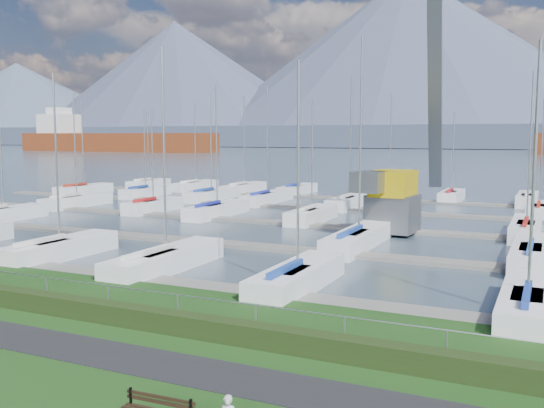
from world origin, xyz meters
The scene contains 9 objects.
path centered at (0.00, -3.00, 0.01)m, with size 160.00×2.00×0.04m, color black.
water centered at (0.00, 260.00, -0.40)m, with size 800.00×540.00×0.20m, color #3D4C59.
hedge centered at (0.00, -0.40, 0.35)m, with size 80.00×0.70×0.70m, color black.
fence centered at (0.00, 0.00, 1.20)m, with size 0.04×0.04×80.00m, color gray.
foothill centered at (0.00, 330.00, 6.00)m, with size 900.00×80.00×12.00m, color #3F485D.
docks centered at (0.00, 26.00, -0.22)m, with size 90.00×41.60×0.25m.
crane centered at (3.84, 26.07, 5.33)m, with size 5.17×13.29×22.35m.
cargo_ship_west centered at (-161.98, 191.94, 3.60)m, with size 93.42×20.39×21.50m.
sailboat_fleet centered at (-1.17, 28.66, 5.35)m, with size 75.28×49.53×13.05m.
Camera 1 is at (13.49, -17.00, 6.64)m, focal length 40.00 mm.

